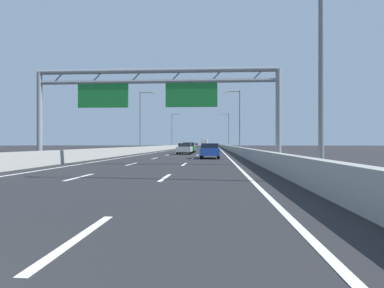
{
  "coord_description": "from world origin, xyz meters",
  "views": [
    {
      "loc": [
        3.83,
        -1.46,
        1.42
      ],
      "look_at": [
        -0.67,
        67.17,
        1.29
      ],
      "focal_mm": 32.09,
      "sensor_mm": 36.0,
      "label": 1
    }
  ],
  "objects_px": {
    "orange_car": "(214,145)",
    "streetlamp_right_far": "(228,129)",
    "white_car": "(196,145)",
    "streetlamp_right_near": "(315,34)",
    "yellow_car": "(190,146)",
    "streetlamp_left_mid": "(142,118)",
    "streetlamp_right_mid": "(238,117)",
    "green_car": "(189,148)",
    "streetlamp_left_far": "(173,129)",
    "silver_car": "(185,148)",
    "blue_car": "(210,151)",
    "box_truck": "(204,143)",
    "sign_gantry": "(154,92)"
  },
  "relations": [
    {
      "from": "green_car",
      "to": "streetlamp_right_mid",
      "type": "bearing_deg",
      "value": 9.27
    },
    {
      "from": "silver_car",
      "to": "box_truck",
      "type": "xyz_separation_m",
      "value": [
        0.09,
        83.56,
        0.88
      ]
    },
    {
      "from": "green_car",
      "to": "blue_car",
      "type": "relative_size",
      "value": 0.94
    },
    {
      "from": "orange_car",
      "to": "white_car",
      "type": "height_order",
      "value": "white_car"
    },
    {
      "from": "streetlamp_right_mid",
      "to": "yellow_car",
      "type": "xyz_separation_m",
      "value": [
        -11.12,
        53.22,
        -4.65
      ]
    },
    {
      "from": "streetlamp_left_mid",
      "to": "green_car",
      "type": "bearing_deg",
      "value": -9.3
    },
    {
      "from": "streetlamp_right_near",
      "to": "white_car",
      "type": "relative_size",
      "value": 2.03
    },
    {
      "from": "orange_car",
      "to": "box_truck",
      "type": "distance_m",
      "value": 18.72
    },
    {
      "from": "streetlamp_right_near",
      "to": "orange_car",
      "type": "xyz_separation_m",
      "value": [
        -3.68,
        97.48,
        -4.66
      ]
    },
    {
      "from": "white_car",
      "to": "blue_car",
      "type": "distance_m",
      "value": 102.54
    },
    {
      "from": "streetlamp_right_mid",
      "to": "orange_car",
      "type": "distance_m",
      "value": 57.8
    },
    {
      "from": "streetlamp_right_far",
      "to": "yellow_car",
      "type": "relative_size",
      "value": 2.12
    },
    {
      "from": "sign_gantry",
      "to": "white_car",
      "type": "relative_size",
      "value": 3.47
    },
    {
      "from": "streetlamp_right_near",
      "to": "yellow_car",
      "type": "distance_m",
      "value": 93.99
    },
    {
      "from": "orange_car",
      "to": "streetlamp_right_far",
      "type": "bearing_deg",
      "value": -78.14
    },
    {
      "from": "streetlamp_left_far",
      "to": "box_truck",
      "type": "distance_m",
      "value": 36.79
    },
    {
      "from": "streetlamp_left_far",
      "to": "orange_car",
      "type": "relative_size",
      "value": 2.2
    },
    {
      "from": "streetlamp_left_far",
      "to": "silver_car",
      "type": "bearing_deg",
      "value": -81.2
    },
    {
      "from": "streetlamp_right_near",
      "to": "box_truck",
      "type": "bearing_deg",
      "value": 93.68
    },
    {
      "from": "streetlamp_right_near",
      "to": "streetlamp_left_mid",
      "type": "height_order",
      "value": "same"
    },
    {
      "from": "streetlamp_right_far",
      "to": "streetlamp_right_near",
      "type": "bearing_deg",
      "value": -90.0
    },
    {
      "from": "streetlamp_left_mid",
      "to": "streetlamp_right_mid",
      "type": "relative_size",
      "value": 1.0
    },
    {
      "from": "sign_gantry",
      "to": "streetlamp_left_mid",
      "type": "distance_m",
      "value": 31.19
    },
    {
      "from": "streetlamp_right_mid",
      "to": "blue_car",
      "type": "xyz_separation_m",
      "value": [
        -4.05,
        -20.43,
        -4.66
      ]
    },
    {
      "from": "sign_gantry",
      "to": "streetlamp_right_near",
      "type": "distance_m",
      "value": 12.32
    },
    {
      "from": "sign_gantry",
      "to": "yellow_car",
      "type": "height_order",
      "value": "sign_gantry"
    },
    {
      "from": "orange_car",
      "to": "silver_car",
      "type": "xyz_separation_m",
      "value": [
        -3.86,
        -65.24,
        0.0
      ]
    },
    {
      "from": "orange_car",
      "to": "green_car",
      "type": "bearing_deg",
      "value": -93.71
    },
    {
      "from": "yellow_car",
      "to": "green_car",
      "type": "bearing_deg",
      "value": -86.18
    },
    {
      "from": "sign_gantry",
      "to": "yellow_car",
      "type": "distance_m",
      "value": 83.71
    },
    {
      "from": "sign_gantry",
      "to": "silver_car",
      "type": "relative_size",
      "value": 3.49
    },
    {
      "from": "streetlamp_right_far",
      "to": "white_car",
      "type": "relative_size",
      "value": 2.03
    },
    {
      "from": "sign_gantry",
      "to": "green_car",
      "type": "xyz_separation_m",
      "value": [
        0.13,
        29.1,
        -4.04
      ]
    },
    {
      "from": "blue_car",
      "to": "streetlamp_right_near",
      "type": "bearing_deg",
      "value": -78.31
    },
    {
      "from": "green_car",
      "to": "white_car",
      "type": "xyz_separation_m",
      "value": [
        -3.43,
        83.11,
        -0.03
      ]
    },
    {
      "from": "streetlamp_left_far",
      "to": "box_truck",
      "type": "xyz_separation_m",
      "value": [
        7.49,
        35.82,
        -3.77
      ]
    },
    {
      "from": "box_truck",
      "to": "streetlamp_left_far",
      "type": "bearing_deg",
      "value": -101.81
    },
    {
      "from": "orange_car",
      "to": "box_truck",
      "type": "relative_size",
      "value": 0.52
    },
    {
      "from": "streetlamp_right_near",
      "to": "yellow_car",
      "type": "height_order",
      "value": "streetlamp_right_near"
    },
    {
      "from": "sign_gantry",
      "to": "box_truck",
      "type": "xyz_separation_m",
      "value": [
        0.17,
        106.13,
        -3.19
      ]
    },
    {
      "from": "streetlamp_left_mid",
      "to": "box_truck",
      "type": "bearing_deg",
      "value": 84.36
    },
    {
      "from": "streetlamp_left_mid",
      "to": "blue_car",
      "type": "xyz_separation_m",
      "value": [
        10.88,
        -20.43,
        -4.66
      ]
    },
    {
      "from": "streetlamp_right_mid",
      "to": "streetlamp_right_far",
      "type": "xyz_separation_m",
      "value": [
        0.0,
        39.99,
        0.0
      ]
    },
    {
      "from": "white_car",
      "to": "silver_car",
      "type": "relative_size",
      "value": 1.01
    },
    {
      "from": "streetlamp_left_mid",
      "to": "silver_car",
      "type": "relative_size",
      "value": 2.04
    },
    {
      "from": "yellow_car",
      "to": "blue_car",
      "type": "relative_size",
      "value": 0.98
    },
    {
      "from": "streetlamp_right_far",
      "to": "blue_car",
      "type": "xyz_separation_m",
      "value": [
        -4.05,
        -60.42,
        -4.66
      ]
    },
    {
      "from": "streetlamp_left_mid",
      "to": "blue_car",
      "type": "bearing_deg",
      "value": -61.95
    },
    {
      "from": "green_car",
      "to": "blue_car",
      "type": "height_order",
      "value": "green_car"
    },
    {
      "from": "streetlamp_right_near",
      "to": "streetlamp_left_mid",
      "type": "bearing_deg",
      "value": 110.47
    }
  ]
}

